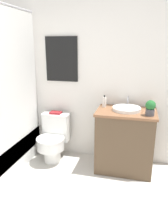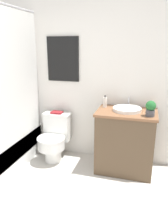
% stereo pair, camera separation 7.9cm
% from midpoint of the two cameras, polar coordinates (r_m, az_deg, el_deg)
% --- Properties ---
extents(wall_back, '(3.23, 0.07, 2.50)m').
position_cam_midpoint_polar(wall_back, '(3.03, -1.64, 11.22)').
color(wall_back, white).
rests_on(wall_back, ground_plane).
extents(toilet, '(0.38, 0.51, 0.64)m').
position_cam_midpoint_polar(toilet, '(3.09, -7.03, -6.66)').
color(toilet, white).
rests_on(toilet, ground_plane).
extents(vanity, '(0.72, 0.51, 0.79)m').
position_cam_midpoint_polar(vanity, '(2.84, 11.45, -7.47)').
color(vanity, brown).
rests_on(vanity, ground_plane).
extents(sink, '(0.35, 0.38, 0.13)m').
position_cam_midpoint_polar(sink, '(2.72, 12.01, 0.74)').
color(sink, white).
rests_on(sink, vanity).
extents(soap_bottle, '(0.05, 0.05, 0.16)m').
position_cam_midpoint_polar(soap_bottle, '(2.81, 6.30, 2.60)').
color(soap_bottle, silver).
rests_on(soap_bottle, vanity).
extents(potted_plant, '(0.11, 0.11, 0.18)m').
position_cam_midpoint_polar(potted_plant, '(2.55, 17.85, 0.94)').
color(potted_plant, '#4C4C51').
rests_on(potted_plant, vanity).
extents(book_on_tank, '(0.15, 0.12, 0.02)m').
position_cam_midpoint_polar(book_on_tank, '(3.08, -6.37, -0.10)').
color(book_on_tank, maroon).
rests_on(book_on_tank, toilet).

